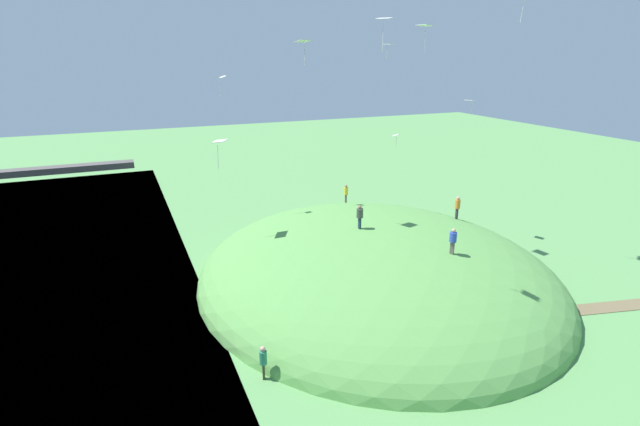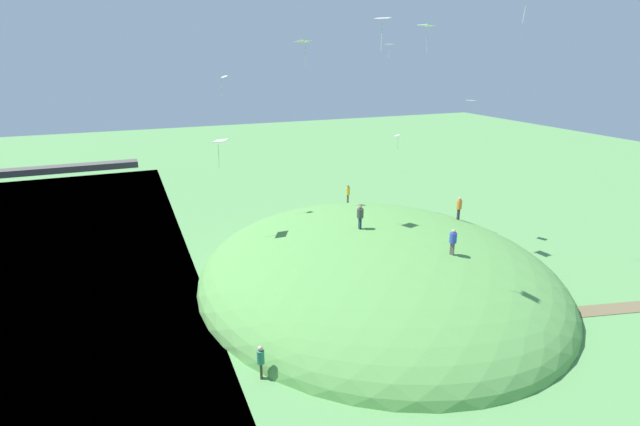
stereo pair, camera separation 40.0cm
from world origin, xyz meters
The scene contains 17 objects.
ground_plane centered at (0.00, 0.00, 0.00)m, with size 160.00×160.00×0.00m, color #5C9652.
grass_hill centered at (7.92, -1.87, 0.00)m, with size 24.73×27.48×7.89m, color #5C9B4B.
dirt_path centered at (21.47, -11.68, 0.02)m, with size 15.88×1.26×0.04m, color brown.
person_walking_path centered at (6.71, -1.59, 4.96)m, with size 0.47×0.47×1.67m.
person_on_hilltop centered at (10.32, -6.98, 4.60)m, with size 0.60×0.60×1.65m.
person_watching_kites centered at (16.05, -0.20, 4.09)m, with size 0.50×0.50×1.83m.
person_with_child centered at (-2.61, -9.50, 1.19)m, with size 0.47×0.47×1.86m.
person_near_shore centered at (10.85, 8.98, 3.36)m, with size 0.52×0.52×1.76m.
kite_1 centered at (13.56, 7.07, 16.00)m, with size 0.76×0.92×1.11m.
kite_2 centered at (18.89, 2.91, 11.67)m, with size 0.79×0.92×1.18m.
kite_4 centered at (3.83, 1.28, 16.02)m, with size 1.21×1.05×1.60m.
kite_5 centered at (-1.61, 2.72, 9.77)m, with size 1.27×1.41×1.93m.
kite_6 centered at (13.41, 1.93, 17.16)m, with size 0.90×1.20×1.93m.
kite_7 centered at (-0.15, 7.63, 13.55)m, with size 0.52×0.66×1.62m.
kite_8 centered at (4.64, -7.37, 16.82)m, with size 0.87×0.91×1.57m.
kite_9 centered at (12.78, 4.08, 9.02)m, with size 0.76×0.80×1.28m.
mooring_post centered at (-3.44, -1.51, 0.52)m, with size 0.14×0.14×1.04m, color brown.
Camera 1 is at (-7.91, -29.09, 15.33)m, focal length 27.09 mm.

